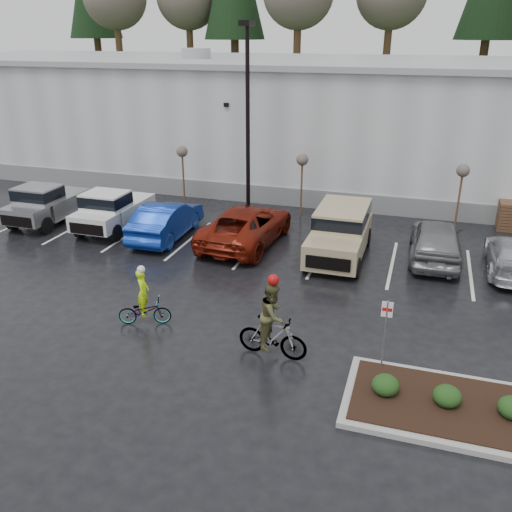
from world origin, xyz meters
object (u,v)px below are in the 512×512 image
(fire_lane_sign, at_px, (385,327))
(car_grey, at_px, (436,240))
(sapling_east, at_px, (463,174))
(cyclist_olive, at_px, (273,328))
(pickup_silver, at_px, (52,201))
(car_blue, at_px, (166,220))
(pallet_stack_a, at_px, (511,216))
(cyclist_hivis, at_px, (144,306))
(car_red, at_px, (246,225))
(suv_tan, at_px, (339,234))
(sapling_west, at_px, (182,155))
(pickup_white, at_px, (117,207))
(lamppost, at_px, (248,102))
(sapling_mid, at_px, (302,163))

(fire_lane_sign, distance_m, car_grey, 8.98)
(sapling_east, relative_size, cyclist_olive, 1.23)
(pickup_silver, height_order, car_blue, pickup_silver)
(pallet_stack_a, xyz_separation_m, car_blue, (-15.15, -5.90, 0.15))
(pallet_stack_a, height_order, car_blue, car_blue)
(pallet_stack_a, relative_size, pickup_silver, 0.26)
(pallet_stack_a, xyz_separation_m, cyclist_hivis, (-12.25, -13.37, -0.03))
(car_red, height_order, car_grey, car_grey)
(suv_tan, height_order, cyclist_hivis, suv_tan)
(cyclist_hivis, distance_m, cyclist_olive, 4.49)
(fire_lane_sign, bearing_deg, suv_tan, 107.80)
(fire_lane_sign, relative_size, car_blue, 0.44)
(sapling_west, xyz_separation_m, pickup_white, (-1.51, -4.33, -1.75))
(pallet_stack_a, distance_m, cyclist_hivis, 18.13)
(pickup_white, bearing_deg, pickup_silver, -179.12)
(sapling_east, relative_size, pickup_white, 0.62)
(pickup_silver, relative_size, car_red, 0.87)
(cyclist_olive, bearing_deg, suv_tan, -0.06)
(sapling_east, height_order, car_blue, sapling_east)
(lamppost, relative_size, cyclist_olive, 3.54)
(pickup_white, height_order, cyclist_olive, cyclist_olive)
(pickup_white, xyz_separation_m, suv_tan, (10.79, -0.61, 0.05))
(pickup_silver, distance_m, cyclist_olive, 16.30)
(sapling_mid, height_order, cyclist_olive, sapling_mid)
(fire_lane_sign, height_order, car_grey, fire_lane_sign)
(suv_tan, xyz_separation_m, cyclist_hivis, (-5.03, -7.43, -0.39))
(lamppost, height_order, pickup_white, lamppost)
(lamppost, xyz_separation_m, pickup_white, (-5.51, -3.33, -4.71))
(sapling_west, relative_size, pickup_white, 0.62)
(car_blue, distance_m, cyclist_olive, 10.90)
(pickup_white, relative_size, cyclist_olive, 2.00)
(pallet_stack_a, bearing_deg, lamppost, -170.91)
(car_red, xyz_separation_m, suv_tan, (4.20, -0.42, 0.20))
(pickup_white, bearing_deg, pallet_stack_a, 16.49)
(suv_tan, bearing_deg, cyclist_olive, -94.17)
(fire_lane_sign, xyz_separation_m, cyclist_hivis, (-7.55, 0.43, -0.76))
(sapling_west, height_order, fire_lane_sign, sapling_west)
(sapling_west, bearing_deg, cyclist_olive, -56.13)
(car_red, height_order, cyclist_olive, cyclist_olive)
(pallet_stack_a, distance_m, cyclist_olive, 15.99)
(sapling_east, bearing_deg, car_grey, -102.95)
(pickup_silver, distance_m, suv_tan, 14.46)
(fire_lane_sign, xyz_separation_m, car_grey, (1.30, 8.87, -0.55))
(pickup_white, distance_m, cyclist_hivis, 9.90)
(pickup_white, distance_m, car_red, 6.59)
(sapling_east, xyz_separation_m, suv_tan, (-4.72, -4.94, -1.70))
(fire_lane_sign, relative_size, cyclist_olive, 0.84)
(sapling_west, height_order, sapling_mid, same)
(sapling_west, distance_m, cyclist_olive, 15.70)
(lamppost, relative_size, car_blue, 1.84)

